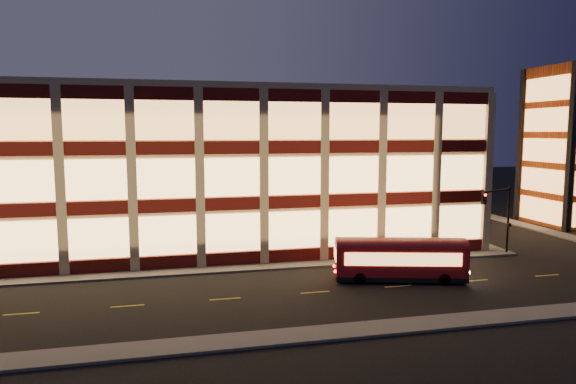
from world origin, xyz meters
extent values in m
plane|color=black|center=(0.00, 0.00, 0.00)|extent=(200.00, 200.00, 0.00)
cube|color=#514F4C|center=(-3.00, 1.00, 0.07)|extent=(54.00, 2.00, 0.15)
cube|color=#514F4C|center=(23.00, 17.00, 0.07)|extent=(2.00, 30.00, 0.15)
cube|color=#514F4C|center=(34.00, 17.00, 0.07)|extent=(2.00, 30.00, 0.15)
cube|color=#514F4C|center=(0.00, -13.00, 0.07)|extent=(100.00, 2.00, 0.15)
cube|color=tan|center=(-3.00, 17.00, 7.00)|extent=(50.00, 30.00, 14.00)
cube|color=tan|center=(-3.00, 17.00, 14.25)|extent=(50.40, 30.40, 0.50)
cube|color=#470C0A|center=(-3.00, 1.88, 0.65)|extent=(50.10, 0.25, 1.00)
cube|color=#F0B264|center=(-3.00, 1.90, 2.75)|extent=(49.00, 0.20, 3.00)
cube|color=#470C0A|center=(22.12, 17.00, 0.65)|extent=(0.25, 30.10, 1.00)
cube|color=#F0B264|center=(22.10, 17.00, 2.75)|extent=(0.20, 29.00, 3.00)
cube|color=#470C0A|center=(-3.00, 1.88, 5.05)|extent=(50.10, 0.25, 1.00)
cube|color=#F0B264|center=(-3.00, 1.90, 7.15)|extent=(49.00, 0.20, 3.00)
cube|color=#470C0A|center=(22.12, 17.00, 5.05)|extent=(0.25, 30.10, 1.00)
cube|color=#F0B264|center=(22.10, 17.00, 7.15)|extent=(0.20, 29.00, 3.00)
cube|color=#470C0A|center=(-3.00, 1.88, 9.45)|extent=(50.10, 0.25, 1.00)
cube|color=#F0B264|center=(-3.00, 1.90, 11.55)|extent=(49.00, 0.20, 3.00)
cube|color=#470C0A|center=(22.12, 17.00, 9.45)|extent=(0.25, 30.10, 1.00)
cube|color=#F0B264|center=(22.10, 17.00, 11.55)|extent=(0.20, 29.00, 3.00)
cube|color=#8C3814|center=(40.00, 12.00, 9.00)|extent=(8.00, 8.00, 18.00)
cube|color=black|center=(36.00, 8.00, 9.00)|extent=(0.60, 0.60, 18.00)
cube|color=black|center=(36.00, 16.00, 9.00)|extent=(0.60, 0.60, 18.00)
cube|color=#FFAD59|center=(35.92, 12.00, 1.80)|extent=(0.16, 6.60, 2.60)
cube|color=#FFAD59|center=(35.92, 12.00, 5.20)|extent=(0.16, 6.60, 2.60)
cube|color=#FFAD59|center=(35.92, 12.00, 8.60)|extent=(0.16, 6.60, 2.60)
cube|color=#FFAD59|center=(35.92, 12.00, 12.00)|extent=(0.16, 6.60, 2.60)
cube|color=#FFAD59|center=(35.92, 12.00, 15.40)|extent=(0.16, 6.60, 2.60)
cylinder|color=black|center=(23.50, 0.80, 3.00)|extent=(0.18, 0.18, 6.00)
cylinder|color=black|center=(21.75, 0.05, 5.70)|extent=(3.56, 1.63, 0.14)
cube|color=black|center=(20.00, -0.70, 5.20)|extent=(0.32, 0.32, 0.95)
sphere|color=#FF0C05|center=(20.00, -0.88, 5.50)|extent=(0.20, 0.20, 0.20)
cube|color=black|center=(23.50, 0.60, 2.60)|extent=(0.25, 0.18, 0.28)
cube|color=maroon|center=(10.71, -4.68, 1.57)|extent=(9.52, 4.60, 2.12)
cube|color=black|center=(10.71, -4.68, 0.32)|extent=(9.52, 4.60, 0.32)
cylinder|color=black|center=(7.59, -4.91, 0.42)|extent=(0.87, 0.48, 0.83)
cylinder|color=black|center=(8.11, -2.94, 0.42)|extent=(0.87, 0.48, 0.83)
cylinder|color=black|center=(13.30, -6.42, 0.42)|extent=(0.87, 0.48, 0.83)
cylinder|color=black|center=(13.82, -4.46, 0.42)|extent=(0.87, 0.48, 0.83)
cube|color=#FFAD59|center=(10.41, -5.83, 1.85)|extent=(7.87, 2.14, 0.92)
cube|color=#FFAD59|center=(11.01, -3.54, 1.85)|extent=(7.87, 2.14, 0.92)
camera|label=1|loc=(-5.26, -37.93, 10.66)|focal=32.00mm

